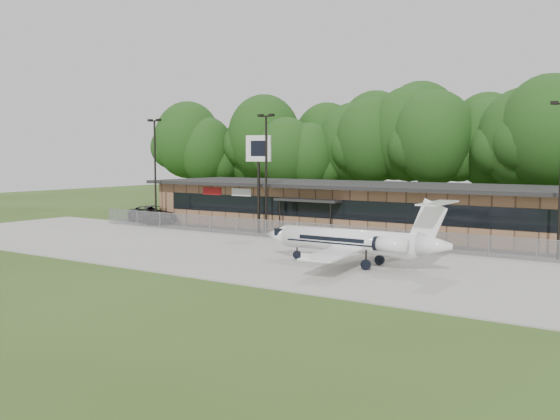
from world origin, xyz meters
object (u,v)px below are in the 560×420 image
Objects in this scene: terminal at (359,207)px; business_jet at (356,242)px; pole_sign at (259,159)px; suv at (153,214)px.

business_jet is (8.19, -16.75, -0.65)m from terminal.
terminal reaches higher than business_jet.
pole_sign is (-5.99, -7.14, 4.31)m from terminal.
business_jet is at bearing -92.27° from suv.
terminal is 10.27m from pole_sign.
terminal is 6.50× the size of suv.
terminal is 20.83m from suv.
business_jet is 2.00× the size of suv.
business_jet is 17.83m from pole_sign.
terminal is at bearing 115.25° from business_jet.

